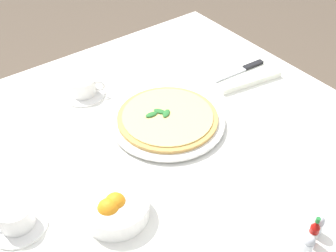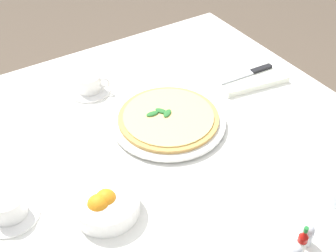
# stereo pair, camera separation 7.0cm
# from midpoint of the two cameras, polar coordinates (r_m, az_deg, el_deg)

# --- Properties ---
(dining_table) EXTENTS (1.10, 1.10, 0.72)m
(dining_table) POSITION_cam_midpoint_polar(r_m,az_deg,el_deg) (1.24, -1.57, -6.26)
(dining_table) COLOR white
(dining_table) RESTS_ON ground_plane
(pizza_plate) EXTENTS (0.32, 0.32, 0.02)m
(pizza_plate) POSITION_cam_midpoint_polar(r_m,az_deg,el_deg) (1.19, -1.74, 0.62)
(pizza_plate) COLOR white
(pizza_plate) RESTS_ON dining_table
(pizza) EXTENTS (0.28, 0.28, 0.02)m
(pizza) POSITION_cam_midpoint_polar(r_m,az_deg,el_deg) (1.18, -1.77, 1.13)
(pizza) COLOR tan
(pizza) RESTS_ON pizza_plate
(coffee_cup_left_edge) EXTENTS (0.13, 0.13, 0.06)m
(coffee_cup_left_edge) POSITION_cam_midpoint_polar(r_m,az_deg,el_deg) (1.01, -21.54, -11.32)
(coffee_cup_left_edge) COLOR white
(coffee_cup_left_edge) RESTS_ON dining_table
(coffee_cup_right_edge) EXTENTS (0.13, 0.13, 0.06)m
(coffee_cup_right_edge) POSITION_cam_midpoint_polar(r_m,az_deg,el_deg) (1.32, -12.70, 4.93)
(coffee_cup_right_edge) COLOR white
(coffee_cup_right_edge) RESTS_ON dining_table
(napkin_folded) EXTENTS (0.24, 0.16, 0.02)m
(napkin_folded) POSITION_cam_midpoint_polar(r_m,az_deg,el_deg) (1.40, 8.30, 6.93)
(napkin_folded) COLOR white
(napkin_folded) RESTS_ON dining_table
(dinner_knife) EXTENTS (0.20, 0.03, 0.01)m
(dinner_knife) POSITION_cam_midpoint_polar(r_m,az_deg,el_deg) (1.39, 8.27, 7.38)
(dinner_knife) COLOR silver
(dinner_knife) RESTS_ON napkin_folded
(citrus_bowl) EXTENTS (0.15, 0.15, 0.06)m
(citrus_bowl) POSITION_cam_midpoint_polar(r_m,az_deg,el_deg) (0.97, -9.17, -10.73)
(citrus_bowl) COLOR white
(citrus_bowl) RESTS_ON dining_table
(hot_sauce_bottle) EXTENTS (0.02, 0.02, 0.08)m
(hot_sauce_bottle) POSITION_cam_midpoint_polar(r_m,az_deg,el_deg) (0.94, 16.70, -13.54)
(hot_sauce_bottle) COLOR #B7140F
(hot_sauce_bottle) RESTS_ON dining_table
(salt_shaker) EXTENTS (0.03, 0.03, 0.06)m
(salt_shaker) POSITION_cam_midpoint_polar(r_m,az_deg,el_deg) (0.93, 15.94, -15.16)
(salt_shaker) COLOR white
(salt_shaker) RESTS_ON dining_table
(pepper_shaker) EXTENTS (0.03, 0.03, 0.06)m
(pepper_shaker) POSITION_cam_midpoint_polar(r_m,az_deg,el_deg) (0.97, 17.22, -12.62)
(pepper_shaker) COLOR white
(pepper_shaker) RESTS_ON dining_table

